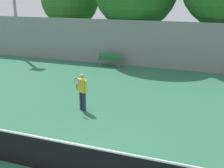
# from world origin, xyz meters

# --- Properties ---
(tennis_net) EXTENTS (12.34, 0.09, 1.03)m
(tennis_net) POSITION_xyz_m (0.00, 0.00, 0.52)
(tennis_net) COLOR #195128
(tennis_net) RESTS_ON ground_plane
(tennis_player) EXTENTS (0.54, 0.50, 1.60)m
(tennis_player) POSITION_xyz_m (-1.73, 4.63, 0.90)
(tennis_player) COLOR #282D47
(tennis_player) RESTS_ON ground_plane
(bench_courtside_far) EXTENTS (1.72, 0.40, 0.88)m
(bench_courtside_far) POSITION_xyz_m (-3.75, 12.80, 0.55)
(bench_courtside_far) COLOR #28663D
(bench_courtside_far) RESTS_ON ground_plane
(back_fence) EXTENTS (35.13, 0.06, 3.10)m
(back_fence) POSITION_xyz_m (0.00, 13.44, 1.55)
(back_fence) COLOR gray
(back_fence) RESTS_ON ground_plane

